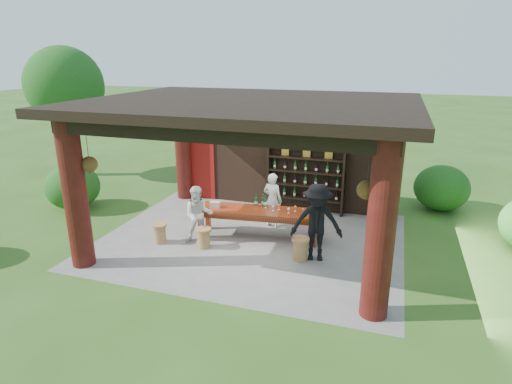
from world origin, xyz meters
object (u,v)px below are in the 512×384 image
(stool_near_right, at_px, (300,248))
(stool_near_left, at_px, (204,237))
(tasting_table, at_px, (258,214))
(host, at_px, (273,200))
(napkin_basket, at_px, (215,204))
(stool_far_left, at_px, (160,233))
(guest_man, at_px, (317,223))
(wine_shelf, at_px, (305,179))
(guest_woman, at_px, (199,215))

(stool_near_right, bearing_deg, stool_near_left, -177.70)
(tasting_table, xyz_separation_m, stool_near_left, (-1.06, -1.00, -0.37))
(host, relative_size, napkin_basket, 5.78)
(stool_near_left, distance_m, stool_far_left, 1.16)
(stool_near_right, bearing_deg, guest_man, 23.40)
(wine_shelf, xyz_separation_m, guest_man, (0.89, -3.00, -0.11))
(stool_far_left, bearing_deg, napkin_basket, 40.13)
(stool_near_right, xyz_separation_m, guest_woman, (-2.61, 0.16, 0.44))
(tasting_table, distance_m, host, 0.84)
(stool_near_right, distance_m, guest_woman, 2.65)
(stool_far_left, bearing_deg, host, 38.73)
(guest_man, height_order, napkin_basket, guest_man)
(stool_far_left, height_order, guest_woman, guest_woman)
(guest_man, bearing_deg, tasting_table, 142.68)
(stool_far_left, distance_m, host, 3.07)
(stool_near_left, relative_size, stool_far_left, 1.00)
(stool_near_right, xyz_separation_m, host, (-1.16, 1.72, 0.47))
(guest_man, bearing_deg, napkin_basket, 155.10)
(tasting_table, xyz_separation_m, host, (0.15, 0.82, 0.12))
(host, distance_m, guest_woman, 2.13)
(wine_shelf, bearing_deg, napkin_basket, -127.75)
(wine_shelf, relative_size, napkin_basket, 8.74)
(tasting_table, height_order, napkin_basket, napkin_basket)
(guest_woman, xyz_separation_m, napkin_basket, (0.19, 0.60, 0.09))
(stool_far_left, relative_size, guest_woman, 0.34)
(guest_woman, bearing_deg, host, 22.76)
(stool_near_right, bearing_deg, guest_woman, 176.44)
(guest_woman, bearing_deg, napkin_basket, 47.87)
(stool_near_left, bearing_deg, tasting_table, 43.32)
(host, bearing_deg, stool_near_right, 137.01)
(stool_near_right, height_order, guest_woman, guest_woman)
(stool_far_left, height_order, napkin_basket, napkin_basket)
(wine_shelf, distance_m, tasting_table, 2.38)
(stool_near_left, xyz_separation_m, guest_man, (2.69, 0.23, 0.64))
(stool_far_left, bearing_deg, guest_man, 4.69)
(stool_near_right, bearing_deg, napkin_basket, 162.52)
(stool_near_right, xyz_separation_m, guest_man, (0.32, 0.14, 0.62))
(guest_woman, bearing_deg, stool_far_left, 175.81)
(guest_woman, height_order, guest_man, guest_man)
(host, height_order, napkin_basket, host)
(wine_shelf, bearing_deg, host, -112.53)
(guest_man, distance_m, napkin_basket, 2.81)
(tasting_table, relative_size, guest_woman, 2.18)
(stool_far_left, relative_size, guest_man, 0.28)
(stool_far_left, height_order, guest_man, guest_man)
(stool_near_left, xyz_separation_m, napkin_basket, (-0.05, 0.86, 0.56))
(stool_near_left, height_order, napkin_basket, napkin_basket)
(wine_shelf, distance_m, guest_man, 3.14)
(host, xyz_separation_m, guest_man, (1.48, -1.58, 0.15))
(napkin_basket, bearing_deg, wine_shelf, 52.25)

